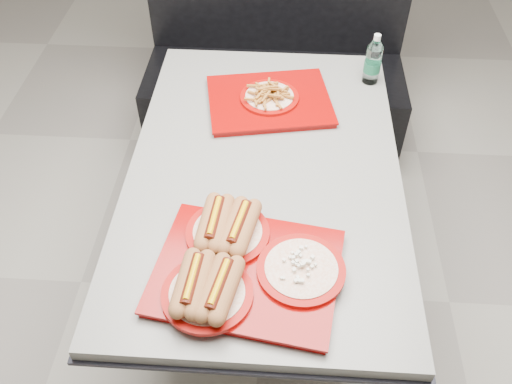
# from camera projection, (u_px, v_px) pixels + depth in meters

# --- Properties ---
(ground) EXTENTS (6.00, 6.00, 0.00)m
(ground) POSITION_uv_depth(u_px,v_px,m) (262.00, 292.00, 2.35)
(ground) COLOR gray
(ground) RESTS_ON ground
(diner_table) EXTENTS (0.92, 1.42, 0.75)m
(diner_table) POSITION_uv_depth(u_px,v_px,m) (264.00, 200.00, 1.92)
(diner_table) COLOR black
(diner_table) RESTS_ON ground
(booth_bench) EXTENTS (1.30, 0.57, 1.35)m
(booth_bench) POSITION_uv_depth(u_px,v_px,m) (275.00, 70.00, 2.81)
(booth_bench) COLOR black
(booth_bench) RESTS_ON ground
(tray_near) EXTENTS (0.55, 0.47, 0.11)m
(tray_near) POSITION_uv_depth(u_px,v_px,m) (239.00, 264.00, 1.48)
(tray_near) COLOR #890503
(tray_near) RESTS_ON diner_table
(tray_far) EXTENTS (0.51, 0.43, 0.09)m
(tray_far) POSITION_uv_depth(u_px,v_px,m) (269.00, 98.00, 2.02)
(tray_far) COLOR #890503
(tray_far) RESTS_ON diner_table
(water_bottle) EXTENTS (0.06, 0.06, 0.20)m
(water_bottle) POSITION_uv_depth(u_px,v_px,m) (373.00, 62.00, 2.08)
(water_bottle) COLOR silver
(water_bottle) RESTS_ON diner_table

